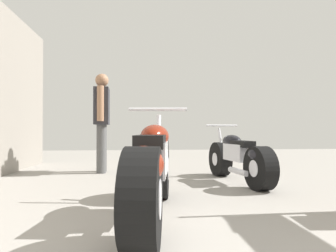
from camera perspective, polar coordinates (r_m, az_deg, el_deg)
name	(u,v)px	position (r m, az deg, el deg)	size (l,w,h in m)	color
ground_plane	(184,196)	(3.49, 3.08, -12.98)	(15.92, 15.92, 0.00)	gray
motorcycle_maroon_cruiser	(152,170)	(2.55, -3.03, -8.22)	(0.64, 2.09, 0.98)	black
motorcycle_black_naked	(239,158)	(4.40, 13.10, -5.89)	(0.56, 1.77, 0.83)	black
mechanic_in_blue	(102,116)	(5.45, -12.32, 1.76)	(0.27, 0.69, 1.73)	#4C4C4C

